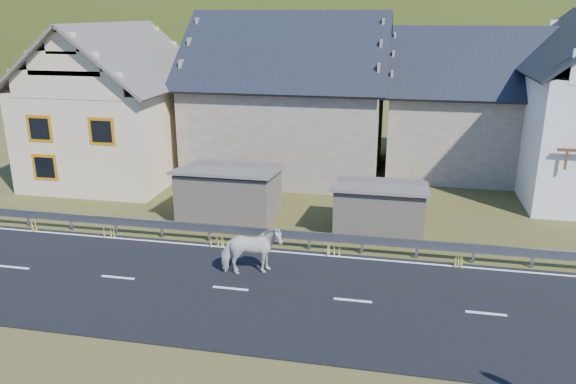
# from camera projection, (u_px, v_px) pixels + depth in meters

# --- Properties ---
(ground) EXTENTS (160.00, 160.00, 0.00)m
(ground) POSITION_uv_depth(u_px,v_px,m) (231.00, 290.00, 18.37)
(ground) COLOR #3A3E12
(ground) RESTS_ON ground
(road) EXTENTS (60.00, 7.00, 0.04)m
(road) POSITION_uv_depth(u_px,v_px,m) (231.00, 289.00, 18.36)
(road) COLOR black
(road) RESTS_ON ground
(lane_markings) EXTENTS (60.00, 6.60, 0.01)m
(lane_markings) POSITION_uv_depth(u_px,v_px,m) (231.00, 288.00, 18.35)
(lane_markings) COLOR silver
(lane_markings) RESTS_ON road
(guardrail) EXTENTS (28.10, 0.09, 0.75)m
(guardrail) POSITION_uv_depth(u_px,v_px,m) (258.00, 232.00, 21.63)
(guardrail) COLOR #93969B
(guardrail) RESTS_ON ground
(shed_left) EXTENTS (4.30, 3.30, 2.40)m
(shed_left) POSITION_uv_depth(u_px,v_px,m) (230.00, 194.00, 24.47)
(shed_left) COLOR #6B6051
(shed_left) RESTS_ON ground
(shed_right) EXTENTS (3.80, 2.90, 2.20)m
(shed_right) POSITION_uv_depth(u_px,v_px,m) (379.00, 210.00, 22.80)
(shed_right) COLOR #6B6051
(shed_right) RESTS_ON ground
(house_cream) EXTENTS (7.80, 9.80, 8.30)m
(house_cream) POSITION_uv_depth(u_px,v_px,m) (115.00, 96.00, 30.11)
(house_cream) COLOR beige
(house_cream) RESTS_ON ground
(house_stone_a) EXTENTS (10.80, 9.80, 8.90)m
(house_stone_a) POSITION_uv_depth(u_px,v_px,m) (290.00, 88.00, 31.12)
(house_stone_a) COLOR tan
(house_stone_a) RESTS_ON ground
(house_stone_b) EXTENTS (9.80, 8.80, 8.10)m
(house_stone_b) POSITION_uv_depth(u_px,v_px,m) (473.00, 95.00, 31.21)
(house_stone_b) COLOR tan
(house_stone_b) RESTS_ON ground
(mountain) EXTENTS (440.00, 280.00, 260.00)m
(mountain) POSITION_uv_depth(u_px,v_px,m) (402.00, 99.00, 191.42)
(mountain) COLOR black
(mountain) RESTS_ON ground
(conifer_patch) EXTENTS (76.00, 50.00, 28.00)m
(conifer_patch) POSITION_uv_depth(u_px,v_px,m) (142.00, 23.00, 129.53)
(conifer_patch) COLOR black
(conifer_patch) RESTS_ON ground
(horse) EXTENTS (1.58, 2.24, 1.73)m
(horse) POSITION_uv_depth(u_px,v_px,m) (251.00, 251.00, 19.13)
(horse) COLOR silver
(horse) RESTS_ON road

